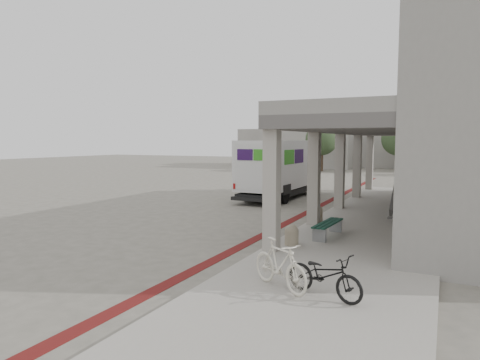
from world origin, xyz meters
The scene contains 14 objects.
ground centered at (0.00, 0.00, 0.00)m, with size 120.00×120.00×0.00m, color #646055.
bike_lane_stripe centered at (1.00, 2.00, 0.01)m, with size 0.35×40.00×0.01m, color #5A1312.
sidewalk centered at (4.00, 0.00, 0.06)m, with size 4.40×28.00×0.12m, color #9F988E.
transit_building centered at (6.83, 4.50, 3.40)m, with size 7.60×17.00×7.00m.
distant_backdrop centered at (-2.84, 35.89, 2.70)m, with size 28.00×10.00×6.50m.
tree_left centered at (-5.00, 28.00, 3.18)m, with size 3.20×3.20×4.80m.
tree_mid centered at (2.00, 30.00, 3.18)m, with size 3.20×3.20×4.80m.
fedex_truck centered at (-1.70, 7.34, 1.62)m, with size 2.41×7.20×3.05m.
bench centered at (3.06, -1.26, 0.43)m, with size 0.53×1.90×0.44m.
bollard_near centered at (2.41, -2.75, 0.41)m, with size 0.39×0.39×0.58m.
bollard_far centered at (2.10, 0.98, 0.42)m, with size 0.40×0.40×0.60m.
utility_cabinet centered at (5.00, 2.47, 0.65)m, with size 0.48×0.64×1.06m, color slate.
bicycle_black centered at (4.26, -6.30, 0.54)m, with size 0.56×1.61×0.85m, color black.
bicycle_cream centered at (3.36, -6.24, 0.61)m, with size 0.46×1.64×0.98m, color beige.
Camera 1 is at (6.22, -13.97, 3.03)m, focal length 32.00 mm.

